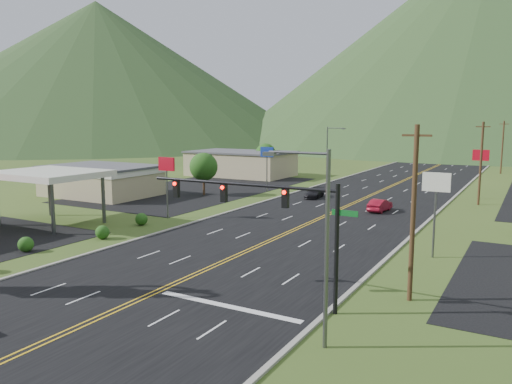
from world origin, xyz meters
The scene contains 20 objects.
traffic_signal centered at (6.48, 14.00, 5.33)m, with size 13.10×0.43×7.00m.
streetlight_east centered at (11.18, 10.00, 5.18)m, with size 3.28×0.25×9.00m.
streetlight_west centered at (-11.68, 70.00, 5.18)m, with size 3.28×0.25×9.00m.
gas_canopy centered at (-22.00, 22.00, 4.87)m, with size 10.00×8.00×5.30m.
building_west_mid centered at (-32.00, 38.00, 2.27)m, with size 14.40×10.40×4.10m.
building_west_far centered at (-28.00, 68.00, 2.26)m, with size 18.40×11.40×4.50m.
pole_sign_west_a centered at (-14.00, 30.00, 5.05)m, with size 2.00×0.18×6.40m.
pole_sign_west_b centered at (-14.00, 52.00, 5.05)m, with size 2.00×0.18×6.40m.
pole_sign_east_a centered at (13.00, 28.00, 5.05)m, with size 2.00×0.18×6.40m.
pole_sign_east_b centered at (13.00, 60.00, 5.05)m, with size 2.00×0.18×6.40m.
tree_west_a centered at (-20.00, 45.00, 3.89)m, with size 3.84×3.84×5.82m.
tree_west_b centered at (-25.00, 72.00, 3.89)m, with size 3.84×3.84×5.82m.
utility_pole_a centered at (13.50, 18.00, 5.13)m, with size 1.60×0.28×10.00m.
utility_pole_b centered at (13.50, 55.00, 5.13)m, with size 1.60×0.28×10.00m.
utility_pole_c centered at (13.50, 95.00, 5.13)m, with size 1.60×0.28×10.00m.
utility_pole_d centered at (13.50, 135.00, 5.13)m, with size 1.60×0.28×10.00m.
mountain_n centered at (0.00, 220.00, 42.50)m, with size 220.00×220.00×85.00m, color #25401D.
mountain_nw centered at (-148.49, 148.49, 30.00)m, with size 190.00×190.00×60.00m, color #25401D.
car_dark_mid centered at (-5.87, 50.04, 0.62)m, with size 1.74×4.28×1.24m, color black.
car_red_far centered at (4.34, 44.64, 0.70)m, with size 1.48×4.25×1.40m, color maroon.
Camera 1 is at (19.29, -10.17, 10.27)m, focal length 35.00 mm.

